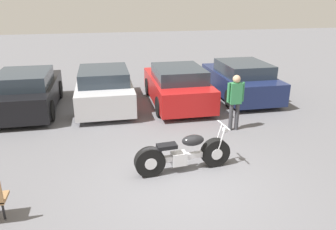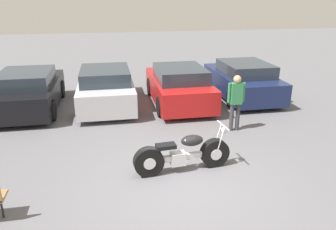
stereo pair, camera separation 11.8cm
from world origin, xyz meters
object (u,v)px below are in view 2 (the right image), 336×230
Objects in this scene: motorcycle at (181,154)px; parked_car_black at (29,91)px; person_standing at (236,98)px; parked_car_red at (179,86)px; parked_car_silver at (106,88)px; parked_car_navy at (242,80)px.

parked_car_black reaches higher than motorcycle.
parked_car_red is at bearing 111.19° from person_standing.
parked_car_silver is at bearing 174.40° from parked_car_red.
parked_car_red is 2.43× the size of person_standing.
parked_car_navy is (3.62, 5.19, 0.26)m from motorcycle.
person_standing is at bearing -116.12° from parked_car_navy.
parked_car_black is 5.25m from parked_car_red.
parked_car_red is (2.62, -0.26, 0.00)m from parked_car_silver.
parked_car_navy is 3.51m from person_standing.
parked_car_black is 7.86m from parked_car_navy.
parked_car_silver is 2.63m from parked_car_red.
parked_car_black is 1.00× the size of parked_car_navy.
person_standing is at bearing -25.86° from parked_car_black.
motorcycle is 5.35m from parked_car_silver.
parked_car_black is (-4.25, 5.12, 0.26)m from motorcycle.
parked_car_red is at bearing -5.60° from parked_car_silver.
motorcycle is at bearing -50.31° from parked_car_black.
parked_car_black and parked_car_red have the same top height.
parked_car_black and parked_car_silver have the same top height.
person_standing reaches higher than parked_car_red.
parked_car_silver is 4.80m from person_standing.
motorcycle is at bearing -124.87° from parked_car_navy.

